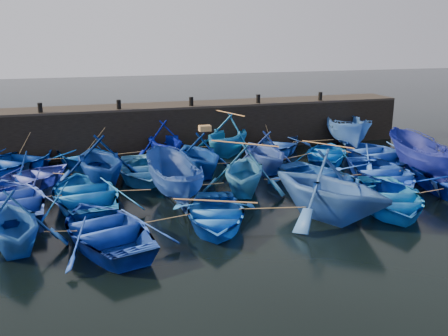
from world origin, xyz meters
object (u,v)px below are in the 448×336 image
object	(u,v)px
boat_0	(16,161)
boat_20	(12,222)
boat_8	(141,169)
boat_13	(11,200)
wooden_crate	(205,128)

from	to	relation	value
boat_0	boat_20	size ratio (longest dim) A/B	1.47
boat_8	boat_20	world-z (taller)	boat_20
boat_0	boat_20	distance (m)	9.72
boat_0	boat_20	world-z (taller)	boat_20
boat_13	boat_20	distance (m)	3.71
boat_0	boat_13	world-z (taller)	boat_0
boat_13	wooden_crate	xyz separation A→B (m)	(8.33, 2.82, 1.76)
boat_20	wooden_crate	distance (m)	10.29
boat_8	boat_13	world-z (taller)	boat_13
boat_8	wooden_crate	size ratio (longest dim) A/B	8.77
boat_8	wooden_crate	world-z (taller)	wooden_crate
boat_0	boat_8	world-z (taller)	boat_0
boat_0	boat_13	size ratio (longest dim) A/B	1.04
boat_0	boat_8	size ratio (longest dim) A/B	1.14
boat_13	boat_0	bearing A→B (deg)	-99.07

